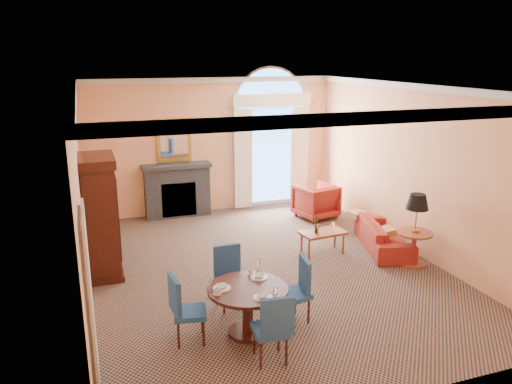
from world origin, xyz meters
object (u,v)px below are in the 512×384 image
object	(u,v)px
armchair	(316,201)
side_table	(416,221)
dining_table	(248,300)
coffee_table	(323,233)
sofa	(384,235)
armoire	(100,218)

from	to	relation	value
armchair	side_table	bearing A→B (deg)	85.61
side_table	armchair	bearing A→B (deg)	98.66
dining_table	armchair	world-z (taller)	dining_table
dining_table	coffee_table	bearing A→B (deg)	45.20
sofa	armchair	size ratio (longest dim) A/B	2.13
armoire	coffee_table	distance (m)	4.09
dining_table	coffee_table	world-z (taller)	dining_table
dining_table	sofa	distance (m)	4.10
armoire	dining_table	distance (m)	3.27
armoire	armchair	distance (m)	5.14
armoire	sofa	distance (m)	5.36
armchair	coffee_table	world-z (taller)	armchair
armoire	sofa	size ratio (longest dim) A/B	1.12
dining_table	armchair	xyz separation A→B (m)	(3.10, 4.31, -0.11)
coffee_table	armchair	bearing A→B (deg)	62.06
armoire	armchair	xyz separation A→B (m)	(4.85, 1.59, -0.61)
dining_table	side_table	distance (m)	3.78
armoire	dining_table	world-z (taller)	armoire
coffee_table	side_table	distance (m)	1.73
armoire	dining_table	bearing A→B (deg)	-57.16
sofa	side_table	distance (m)	1.05
armoire	side_table	distance (m)	5.53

